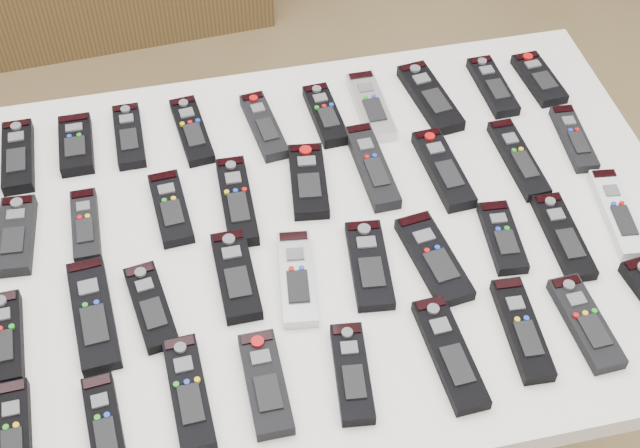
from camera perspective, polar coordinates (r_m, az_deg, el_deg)
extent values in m
plane|color=olive|center=(2.16, 2.01, -13.95)|extent=(4.00, 4.00, 0.00)
cube|color=white|center=(1.52, 0.00, -1.00)|extent=(1.25, 0.88, 0.04)
cylinder|color=beige|center=(2.08, -17.78, -2.62)|extent=(0.04, 0.04, 0.74)
cylinder|color=beige|center=(2.19, 12.44, 2.28)|extent=(0.04, 0.04, 0.74)
cube|color=black|center=(1.70, -18.77, 4.12)|extent=(0.05, 0.17, 0.02)
cube|color=black|center=(1.69, -15.35, 4.93)|extent=(0.06, 0.14, 0.02)
cube|color=black|center=(1.69, -12.13, 5.53)|extent=(0.05, 0.16, 0.02)
cube|color=black|center=(1.68, -8.21, 5.94)|extent=(0.07, 0.18, 0.02)
cube|color=black|center=(1.67, -3.61, 6.27)|extent=(0.07, 0.18, 0.02)
cube|color=black|center=(1.69, 0.34, 6.99)|extent=(0.06, 0.16, 0.02)
cube|color=#B7B7BC|center=(1.71, 3.27, 7.52)|extent=(0.05, 0.18, 0.02)
cube|color=black|center=(1.74, 7.05, 8.04)|extent=(0.08, 0.20, 0.02)
cube|color=black|center=(1.79, 10.99, 8.64)|extent=(0.05, 0.17, 0.02)
cube|color=black|center=(1.82, 13.84, 9.01)|extent=(0.07, 0.15, 0.02)
cube|color=black|center=(1.56, -18.88, -0.70)|extent=(0.07, 0.16, 0.02)
cube|color=black|center=(1.55, -14.77, -0.11)|extent=(0.04, 0.15, 0.02)
cube|color=black|center=(1.54, -9.53, 1.01)|extent=(0.06, 0.16, 0.02)
cube|color=black|center=(1.54, -5.34, 1.48)|extent=(0.06, 0.20, 0.02)
cube|color=black|center=(1.57, -0.75, 2.77)|extent=(0.08, 0.17, 0.02)
cube|color=black|center=(1.59, 3.35, 3.70)|extent=(0.05, 0.20, 0.02)
cube|color=black|center=(1.60, 7.89, 3.50)|extent=(0.06, 0.19, 0.02)
cube|color=black|center=(1.64, 12.57, 4.08)|extent=(0.05, 0.19, 0.02)
cube|color=black|center=(1.71, 15.93, 5.30)|extent=(0.05, 0.17, 0.02)
cube|color=black|center=(1.44, -19.63, -6.95)|extent=(0.06, 0.16, 0.02)
cube|color=black|center=(1.43, -14.30, -5.62)|extent=(0.08, 0.21, 0.02)
cube|color=black|center=(1.42, -10.77, -5.21)|extent=(0.07, 0.17, 0.02)
cube|color=black|center=(1.43, -5.40, -3.31)|extent=(0.06, 0.17, 0.02)
cube|color=#B7B7BC|center=(1.43, -1.48, -3.48)|extent=(0.08, 0.19, 0.02)
cube|color=black|center=(1.45, 3.18, -2.62)|extent=(0.08, 0.18, 0.02)
cube|color=black|center=(1.46, 7.29, -2.21)|extent=(0.09, 0.19, 0.02)
cube|color=black|center=(1.51, 11.59, -0.84)|extent=(0.06, 0.15, 0.02)
cube|color=black|center=(1.54, 15.31, -0.78)|extent=(0.05, 0.18, 0.02)
cube|color=silver|center=(1.60, 18.51, 0.66)|extent=(0.07, 0.20, 0.02)
cube|color=black|center=(1.34, -19.02, -12.73)|extent=(0.05, 0.17, 0.02)
cube|color=black|center=(1.32, -13.61, -12.46)|extent=(0.06, 0.16, 0.02)
cube|color=black|center=(1.32, -8.40, -10.60)|extent=(0.06, 0.19, 0.02)
cube|color=black|center=(1.32, -3.50, -10.14)|extent=(0.06, 0.17, 0.02)
cube|color=black|center=(1.32, 2.06, -9.51)|extent=(0.07, 0.17, 0.02)
cube|color=black|center=(1.36, 8.30, -8.20)|extent=(0.06, 0.20, 0.02)
cube|color=black|center=(1.40, 12.80, -6.59)|extent=(0.06, 0.18, 0.02)
cube|color=black|center=(1.43, 16.64, -6.08)|extent=(0.06, 0.17, 0.02)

